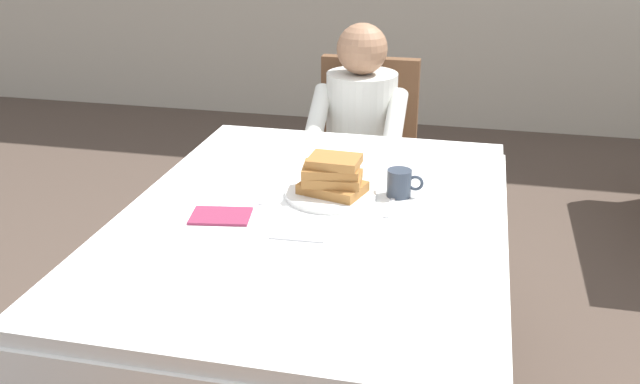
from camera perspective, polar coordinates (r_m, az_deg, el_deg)
The scene contains 10 objects.
dining_table_main at distance 2.13m, azimuth -0.59°, elevation -3.80°, with size 1.12×1.52×0.74m.
chair_diner at distance 3.25m, azimuth 3.60°, elevation 3.37°, with size 0.44×0.45×0.93m.
diner_person at distance 3.06m, azimuth 3.18°, elevation 4.88°, with size 0.40×0.43×1.12m.
plate_breakfast at distance 2.20m, azimuth 0.86°, elevation -0.18°, with size 0.28×0.28×0.02m, color white.
breakfast_stack at distance 2.18m, azimuth 1.02°, elevation 1.30°, with size 0.22×0.18×0.11m.
cup_coffee at distance 2.20m, azimuth 6.39°, elevation 0.72°, with size 0.11×0.08×0.08m.
fork_left_of_plate at distance 2.23m, azimuth -4.04°, elevation -0.08°, with size 0.18×0.01×0.01m, color silver.
knife_right_of_plate at distance 2.15m, azimuth 5.69°, elevation -0.95°, with size 0.20×0.01×0.01m, color silver.
spoon_near_edge at distance 1.93m, azimuth -1.87°, elevation -3.79°, with size 0.15×0.01×0.01m, color silver.
napkin_folded at distance 2.08m, azimuth -7.92°, elevation -1.90°, with size 0.17×0.12×0.01m, color #8C2D4C.
Camera 1 is at (0.45, -1.86, 1.60)m, focal length 40.14 mm.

